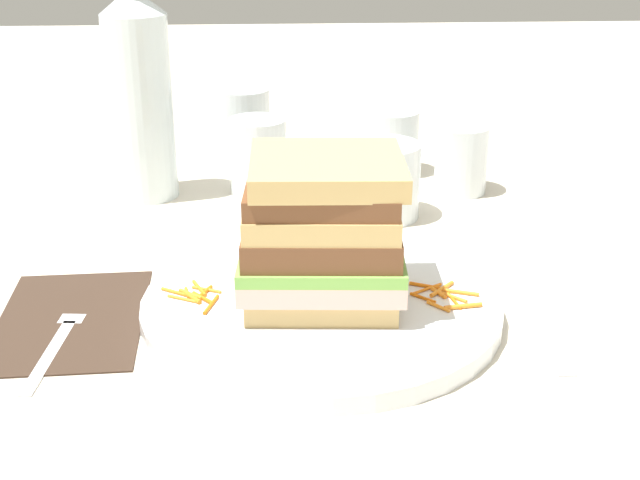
{
  "coord_description": "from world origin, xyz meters",
  "views": [
    {
      "loc": [
        -0.05,
        -0.64,
        0.34
      ],
      "look_at": [
        -0.02,
        0.03,
        0.06
      ],
      "focal_mm": 48.53,
      "sensor_mm": 36.0,
      "label": 1
    }
  ],
  "objects_px": {
    "main_plate": "(322,307)",
    "empty_tumbler_1": "(243,127)",
    "napkin_dark": "(70,321)",
    "fork": "(61,331)",
    "sandwich": "(323,232)",
    "empty_tumbler_3": "(461,159)",
    "knife": "(527,315)",
    "water_bottle": "(139,91)",
    "empty_tumbler_2": "(258,156)",
    "juice_glass": "(383,185)",
    "empty_tumbler_0": "(391,142)"
  },
  "relations": [
    {
      "from": "sandwich",
      "to": "knife",
      "type": "xyz_separation_m",
      "value": [
        0.17,
        -0.01,
        -0.07
      ]
    },
    {
      "from": "sandwich",
      "to": "empty_tumbler_1",
      "type": "relative_size",
      "value": 1.41
    },
    {
      "from": "fork",
      "to": "water_bottle",
      "type": "bearing_deg",
      "value": 85.56
    },
    {
      "from": "main_plate",
      "to": "empty_tumbler_1",
      "type": "xyz_separation_m",
      "value": [
        -0.08,
        0.41,
        0.04
      ]
    },
    {
      "from": "knife",
      "to": "water_bottle",
      "type": "xyz_separation_m",
      "value": [
        -0.35,
        0.31,
        0.12
      ]
    },
    {
      "from": "empty_tumbler_0",
      "to": "juice_glass",
      "type": "bearing_deg",
      "value": -100.63
    },
    {
      "from": "main_plate",
      "to": "empty_tumbler_2",
      "type": "distance_m",
      "value": 0.31
    },
    {
      "from": "fork",
      "to": "empty_tumbler_3",
      "type": "bearing_deg",
      "value": 39.83
    },
    {
      "from": "empty_tumbler_1",
      "to": "juice_glass",
      "type": "bearing_deg",
      "value": -50.2
    },
    {
      "from": "main_plate",
      "to": "empty_tumbler_1",
      "type": "distance_m",
      "value": 0.42
    },
    {
      "from": "knife",
      "to": "main_plate",
      "type": "bearing_deg",
      "value": 176.41
    },
    {
      "from": "napkin_dark",
      "to": "empty_tumbler_1",
      "type": "relative_size",
      "value": 1.79
    },
    {
      "from": "sandwich",
      "to": "empty_tumbler_2",
      "type": "height_order",
      "value": "sandwich"
    },
    {
      "from": "sandwich",
      "to": "main_plate",
      "type": "bearing_deg",
      "value": -132.66
    },
    {
      "from": "empty_tumbler_3",
      "to": "knife",
      "type": "bearing_deg",
      "value": -90.79
    },
    {
      "from": "napkin_dark",
      "to": "juice_glass",
      "type": "bearing_deg",
      "value": 38.46
    },
    {
      "from": "sandwich",
      "to": "empty_tumbler_1",
      "type": "distance_m",
      "value": 0.41
    },
    {
      "from": "sandwich",
      "to": "fork",
      "type": "distance_m",
      "value": 0.22
    },
    {
      "from": "sandwich",
      "to": "empty_tumbler_2",
      "type": "distance_m",
      "value": 0.31
    },
    {
      "from": "fork",
      "to": "juice_glass",
      "type": "xyz_separation_m",
      "value": [
        0.29,
        0.25,
        0.03
      ]
    },
    {
      "from": "main_plate",
      "to": "napkin_dark",
      "type": "relative_size",
      "value": 1.71
    },
    {
      "from": "main_plate",
      "to": "empty_tumbler_3",
      "type": "bearing_deg",
      "value": 59.47
    },
    {
      "from": "knife",
      "to": "water_bottle",
      "type": "relative_size",
      "value": 0.74
    },
    {
      "from": "fork",
      "to": "sandwich",
      "type": "bearing_deg",
      "value": 6.65
    },
    {
      "from": "napkin_dark",
      "to": "knife",
      "type": "xyz_separation_m",
      "value": [
        0.38,
        -0.01,
        0.0
      ]
    },
    {
      "from": "main_plate",
      "to": "sandwich",
      "type": "bearing_deg",
      "value": 47.34
    },
    {
      "from": "main_plate",
      "to": "juice_glass",
      "type": "relative_size",
      "value": 3.73
    },
    {
      "from": "sandwich",
      "to": "napkin_dark",
      "type": "relative_size",
      "value": 0.79
    },
    {
      "from": "water_bottle",
      "to": "empty_tumbler_1",
      "type": "bearing_deg",
      "value": 44.47
    },
    {
      "from": "water_bottle",
      "to": "empty_tumbler_1",
      "type": "distance_m",
      "value": 0.17
    },
    {
      "from": "water_bottle",
      "to": "empty_tumbler_3",
      "type": "distance_m",
      "value": 0.37
    },
    {
      "from": "empty_tumbler_0",
      "to": "empty_tumbler_1",
      "type": "bearing_deg",
      "value": 168.03
    },
    {
      "from": "napkin_dark",
      "to": "fork",
      "type": "xyz_separation_m",
      "value": [
        -0.0,
        -0.02,
        0.0
      ]
    },
    {
      "from": "water_bottle",
      "to": "empty_tumbler_0",
      "type": "relative_size",
      "value": 3.48
    },
    {
      "from": "empty_tumbler_2",
      "to": "empty_tumbler_3",
      "type": "relative_size",
      "value": 1.11
    },
    {
      "from": "empty_tumbler_1",
      "to": "water_bottle",
      "type": "bearing_deg",
      "value": -135.53
    },
    {
      "from": "napkin_dark",
      "to": "empty_tumbler_0",
      "type": "bearing_deg",
      "value": 50.0
    },
    {
      "from": "napkin_dark",
      "to": "empty_tumbler_3",
      "type": "bearing_deg",
      "value": 37.94
    },
    {
      "from": "fork",
      "to": "empty_tumbler_2",
      "type": "distance_m",
      "value": 0.37
    },
    {
      "from": "water_bottle",
      "to": "sandwich",
      "type": "bearing_deg",
      "value": -58.55
    },
    {
      "from": "napkin_dark",
      "to": "empty_tumbler_1",
      "type": "height_order",
      "value": "empty_tumbler_1"
    },
    {
      "from": "napkin_dark",
      "to": "water_bottle",
      "type": "xyz_separation_m",
      "value": [
        0.02,
        0.3,
        0.12
      ]
    },
    {
      "from": "fork",
      "to": "water_bottle",
      "type": "distance_m",
      "value": 0.35
    },
    {
      "from": "napkin_dark",
      "to": "juice_glass",
      "type": "height_order",
      "value": "juice_glass"
    },
    {
      "from": "sandwich",
      "to": "empty_tumbler_3",
      "type": "height_order",
      "value": "sandwich"
    },
    {
      "from": "juice_glass",
      "to": "empty_tumbler_1",
      "type": "relative_size",
      "value": 0.82
    },
    {
      "from": "main_plate",
      "to": "sandwich",
      "type": "xyz_separation_m",
      "value": [
        0.0,
        0.0,
        0.07
      ]
    },
    {
      "from": "water_bottle",
      "to": "empty_tumbler_2",
      "type": "relative_size",
      "value": 3.13
    },
    {
      "from": "water_bottle",
      "to": "empty_tumbler_2",
      "type": "distance_m",
      "value": 0.15
    },
    {
      "from": "knife",
      "to": "empty_tumbler_3",
      "type": "bearing_deg",
      "value": 89.21
    }
  ]
}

